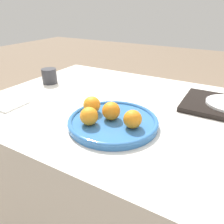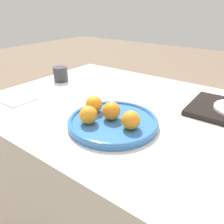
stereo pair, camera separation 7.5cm
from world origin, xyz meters
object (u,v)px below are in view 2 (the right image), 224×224
at_px(fruit_platter, 112,121).
at_px(orange_0, 94,104).
at_px(orange_2, 111,111).
at_px(napkin, 18,100).
at_px(orange_1, 131,120).
at_px(cup_1, 61,74).
at_px(orange_3, 88,115).

bearing_deg(fruit_platter, orange_0, 171.32).
relative_size(orange_2, napkin, 0.53).
height_order(orange_0, napkin, orange_0).
height_order(fruit_platter, napkin, fruit_platter).
distance_m(orange_1, napkin, 0.55).
relative_size(orange_0, orange_1, 1.04).
xyz_separation_m(orange_1, cup_1, (-0.60, 0.24, -0.01)).
xyz_separation_m(orange_3, cup_1, (-0.46, 0.29, -0.01)).
bearing_deg(orange_2, cup_1, 156.38).
distance_m(orange_0, cup_1, 0.47).
height_order(orange_0, orange_1, orange_0).
xyz_separation_m(orange_0, cup_1, (-0.42, 0.21, -0.01)).
relative_size(orange_2, cup_1, 0.82).
height_order(fruit_platter, orange_0, orange_0).
xyz_separation_m(orange_0, orange_3, (0.04, -0.08, -0.00)).
height_order(orange_1, napkin, orange_1).
distance_m(orange_0, orange_3, 0.09).
bearing_deg(fruit_platter, orange_2, 140.56).
bearing_deg(cup_1, orange_0, -26.86).
distance_m(fruit_platter, cup_1, 0.56).
bearing_deg(orange_3, orange_0, 118.52).
bearing_deg(orange_2, fruit_platter, -39.44).
distance_m(fruit_platter, napkin, 0.46).
xyz_separation_m(orange_1, orange_3, (-0.13, -0.05, 0.00)).
xyz_separation_m(orange_3, napkin, (-0.41, -0.01, -0.05)).
distance_m(orange_3, cup_1, 0.55).
distance_m(orange_2, orange_3, 0.08).
bearing_deg(orange_1, orange_0, 172.09).
height_order(orange_1, orange_2, orange_2).
bearing_deg(orange_0, orange_2, -5.93).
bearing_deg(fruit_platter, cup_1, 156.15).
bearing_deg(napkin, cup_1, 100.44).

